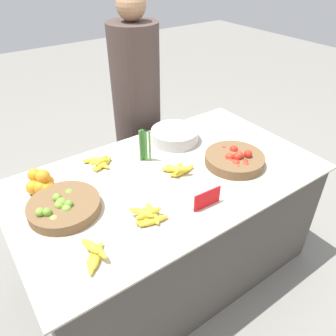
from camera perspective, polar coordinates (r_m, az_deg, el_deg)
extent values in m
plane|color=gray|center=(2.34, 0.00, -16.19)|extent=(12.00, 12.00, 0.00)
cube|color=#4C4742|center=(2.06, 0.00, -9.79)|extent=(1.64, 0.95, 0.73)
cube|color=#BCB29E|center=(1.82, 0.00, -1.45)|extent=(1.71, 0.99, 0.01)
cylinder|color=brown|center=(1.65, -17.61, -6.44)|extent=(0.34, 0.34, 0.05)
sphere|color=#89BC42|center=(1.62, -18.32, -6.11)|extent=(0.05, 0.05, 0.05)
sphere|color=#7AB238|center=(1.59, -21.40, -7.18)|extent=(0.04, 0.04, 0.04)
sphere|color=#89BC42|center=(1.58, -19.18, -8.70)|extent=(0.05, 0.05, 0.05)
sphere|color=#6BA333|center=(1.60, -16.91, -6.04)|extent=(0.04, 0.04, 0.04)
sphere|color=#6BA333|center=(1.59, -20.33, -7.22)|extent=(0.04, 0.04, 0.04)
sphere|color=#89BC42|center=(1.62, -17.17, -6.37)|extent=(0.04, 0.04, 0.04)
sphere|color=#7AB238|center=(1.62, -18.09, -5.79)|extent=(0.05, 0.05, 0.05)
sphere|color=#7AB238|center=(1.66, -18.80, -4.90)|extent=(0.04, 0.04, 0.04)
sphere|color=#89BC42|center=(1.60, -17.17, -6.87)|extent=(0.04, 0.04, 0.04)
sphere|color=#6BA333|center=(1.71, -16.78, -4.30)|extent=(0.05, 0.05, 0.05)
cylinder|color=brown|center=(1.94, 11.49, 1.46)|extent=(0.34, 0.34, 0.06)
sphere|color=red|center=(1.85, 12.10, -0.21)|extent=(0.05, 0.05, 0.05)
sphere|color=red|center=(1.91, 10.38, 1.43)|extent=(0.05, 0.05, 0.05)
sphere|color=red|center=(1.90, 11.95, 1.88)|extent=(0.05, 0.05, 0.05)
sphere|color=red|center=(1.87, 11.74, 0.75)|extent=(0.05, 0.05, 0.05)
sphere|color=red|center=(1.92, 13.77, 2.40)|extent=(0.05, 0.05, 0.05)
sphere|color=red|center=(1.89, 10.68, 1.07)|extent=(0.05, 0.05, 0.05)
sphere|color=red|center=(1.90, 12.34, 2.18)|extent=(0.05, 0.05, 0.05)
sphere|color=red|center=(2.00, 9.64, 3.11)|extent=(0.05, 0.05, 0.05)
sphere|color=red|center=(1.94, 11.45, 1.81)|extent=(0.04, 0.04, 0.04)
sphere|color=red|center=(1.87, 13.36, 0.45)|extent=(0.04, 0.04, 0.04)
sphere|color=red|center=(1.92, 11.12, 1.59)|extent=(0.04, 0.04, 0.04)
sphere|color=red|center=(1.95, 12.40, 1.92)|extent=(0.04, 0.04, 0.04)
sphere|color=red|center=(1.89, 13.37, 0.96)|extent=(0.04, 0.04, 0.04)
sphere|color=red|center=(1.89, 10.67, 1.94)|extent=(0.05, 0.05, 0.05)
sphere|color=red|center=(1.97, 11.36, 3.19)|extent=(0.05, 0.05, 0.05)
sphere|color=red|center=(1.93, 11.23, 1.42)|extent=(0.05, 0.05, 0.05)
sphere|color=red|center=(1.92, 12.28, 2.26)|extent=(0.05, 0.05, 0.05)
sphere|color=red|center=(1.98, 9.71, 2.20)|extent=(0.04, 0.04, 0.04)
sphere|color=orange|center=(1.81, -22.38, -3.12)|extent=(0.08, 0.08, 0.08)
sphere|color=orange|center=(1.79, -21.26, -3.16)|extent=(0.08, 0.08, 0.08)
sphere|color=orange|center=(1.83, -20.23, -2.24)|extent=(0.07, 0.07, 0.07)
sphere|color=orange|center=(1.78, -20.40, -3.47)|extent=(0.07, 0.07, 0.07)
sphere|color=orange|center=(1.87, -21.68, -1.61)|extent=(0.08, 0.08, 0.08)
sphere|color=orange|center=(1.79, -20.11, -3.15)|extent=(0.06, 0.06, 0.06)
sphere|color=orange|center=(1.82, -22.25, -1.12)|extent=(0.07, 0.07, 0.07)
sphere|color=orange|center=(1.78, -20.96, -1.39)|extent=(0.07, 0.07, 0.07)
cylinder|color=#B7B7BF|center=(2.12, 1.19, 5.71)|extent=(0.31, 0.31, 0.08)
cube|color=red|center=(1.60, 6.84, -5.34)|extent=(0.16, 0.01, 0.10)
cylinder|color=#428438|center=(1.91, -4.44, 4.05)|extent=(0.01, 0.01, 0.20)
cylinder|color=#4C8E42|center=(1.90, -4.85, 3.85)|extent=(0.01, 0.01, 0.20)
cylinder|color=#4C8E42|center=(1.89, -3.30, 3.78)|extent=(0.01, 0.01, 0.20)
cylinder|color=#428438|center=(1.89, -3.82, 3.82)|extent=(0.01, 0.01, 0.20)
cylinder|color=#4C8E42|center=(1.90, -4.57, 4.01)|extent=(0.01, 0.01, 0.20)
cylinder|color=#428438|center=(1.90, -4.20, 3.96)|extent=(0.01, 0.01, 0.20)
cylinder|color=#428438|center=(1.89, -3.91, 3.85)|extent=(0.01, 0.01, 0.20)
cylinder|color=#428438|center=(1.90, -3.90, 3.92)|extent=(0.01, 0.01, 0.20)
cylinder|color=#428438|center=(1.90, -3.99, 3.96)|extent=(0.01, 0.01, 0.20)
ellipsoid|color=yellow|center=(1.82, 1.79, -0.72)|extent=(0.12, 0.03, 0.03)
ellipsoid|color=yellow|center=(1.84, 1.24, -0.19)|extent=(0.07, 0.13, 0.03)
ellipsoid|color=yellow|center=(1.85, 2.26, -0.10)|extent=(0.12, 0.08, 0.03)
ellipsoid|color=yellow|center=(1.84, 1.09, -0.24)|extent=(0.13, 0.12, 0.04)
ellipsoid|color=yellow|center=(1.83, 2.78, -0.49)|extent=(0.16, 0.05, 0.03)
ellipsoid|color=yellow|center=(1.81, 1.83, -0.01)|extent=(0.11, 0.09, 0.03)
ellipsoid|color=yellow|center=(1.80, 2.33, -0.22)|extent=(0.12, 0.09, 0.03)
ellipsoid|color=yellow|center=(1.54, -3.63, -8.35)|extent=(0.10, 0.11, 0.03)
ellipsoid|color=yellow|center=(1.55, -3.92, -8.34)|extent=(0.08, 0.12, 0.03)
ellipsoid|color=yellow|center=(1.56, -2.71, -7.87)|extent=(0.07, 0.16, 0.03)
ellipsoid|color=yellow|center=(1.52, -2.54, -9.16)|extent=(0.15, 0.06, 0.03)
ellipsoid|color=yellow|center=(1.54, -3.60, -8.45)|extent=(0.14, 0.06, 0.03)
ellipsoid|color=yellow|center=(1.53, -3.40, -7.88)|extent=(0.14, 0.04, 0.03)
ellipsoid|color=yellow|center=(1.53, -4.63, -7.75)|extent=(0.09, 0.13, 0.03)
ellipsoid|color=yellow|center=(1.96, -12.54, 1.32)|extent=(0.14, 0.10, 0.03)
ellipsoid|color=yellow|center=(1.92, -11.46, 0.52)|extent=(0.07, 0.11, 0.03)
ellipsoid|color=yellow|center=(1.92, -11.21, 0.70)|extent=(0.15, 0.10, 0.03)
ellipsoid|color=yellow|center=(1.93, -11.65, 0.76)|extent=(0.14, 0.09, 0.03)
ellipsoid|color=yellow|center=(1.91, -11.95, 1.12)|extent=(0.12, 0.04, 0.03)
ellipsoid|color=yellow|center=(1.92, -11.53, 1.33)|extent=(0.11, 0.08, 0.03)
ellipsoid|color=yellow|center=(1.39, -13.15, -15.74)|extent=(0.08, 0.12, 0.03)
ellipsoid|color=yellow|center=(1.40, -12.44, -15.10)|extent=(0.10, 0.11, 0.03)
ellipsoid|color=yellow|center=(1.42, -12.57, -14.28)|extent=(0.12, 0.09, 0.03)
ellipsoid|color=yellow|center=(1.41, -13.29, -13.12)|extent=(0.06, 0.12, 0.04)
ellipsoid|color=yellow|center=(1.40, -11.98, -13.87)|extent=(0.04, 0.12, 0.03)
cylinder|color=#473833|center=(2.52, -5.30, 8.26)|extent=(0.35, 0.35, 1.39)
sphere|color=#A87A56|center=(2.28, -6.48, 26.37)|extent=(0.19, 0.19, 0.19)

